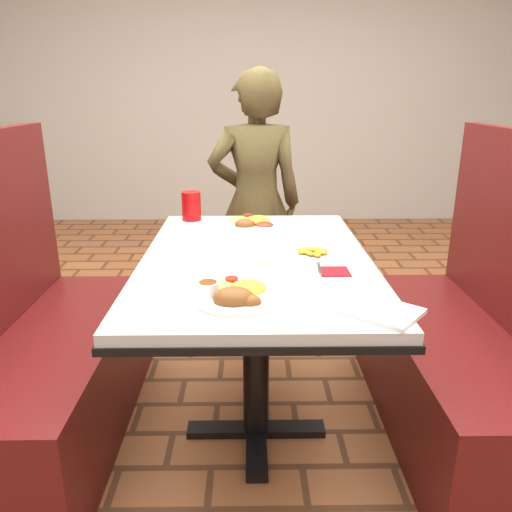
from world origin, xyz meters
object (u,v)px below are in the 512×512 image
diner_person (255,203)px  near_dinner_plate (236,290)px  booth_bench_right (464,359)px  far_dinner_plate (252,221)px  plantain_plate (314,253)px  red_tumbler (191,206)px  booth_bench_left (46,362)px  dining_table (256,281)px

diner_person → near_dinner_plate: 1.43m
booth_bench_right → far_dinner_plate: booth_bench_right is taller
plantain_plate → far_dinner_plate: bearing=117.6°
booth_bench_right → diner_person: bearing=127.2°
red_tumbler → booth_bench_left: bearing=-134.3°
dining_table → booth_bench_right: size_ratio=1.01×
red_tumbler → near_dinner_plate: bearing=-76.3°
booth_bench_right → plantain_plate: (-0.59, -0.00, 0.43)m
booth_bench_right → far_dinner_plate: 1.01m
booth_bench_right → near_dinner_plate: (-0.86, -0.38, 0.45)m
near_dinner_plate → red_tumbler: 0.94m
dining_table → diner_person: 1.04m
near_dinner_plate → red_tumbler: (-0.22, 0.91, 0.04)m
booth_bench_right → diner_person: size_ratio=0.84×
diner_person → red_tumbler: (-0.30, -0.51, 0.10)m
booth_bench_right → plantain_plate: bearing=-179.6°
booth_bench_left → booth_bench_right: 1.60m
booth_bench_right → diner_person: (-0.79, 1.04, 0.38)m
booth_bench_left → near_dinner_plate: bearing=-27.6°
plantain_plate → red_tumbler: bearing=132.6°
far_dinner_plate → red_tumbler: red_tumbler is taller
diner_person → near_dinner_plate: (-0.07, -1.42, 0.07)m
near_dinner_plate → plantain_plate: bearing=55.0°
booth_bench_right → red_tumbler: bearing=154.1°
near_dinner_plate → red_tumbler: bearing=103.7°
booth_bench_left → plantain_plate: booth_bench_left is taller
plantain_plate → booth_bench_left: bearing=179.7°
booth_bench_left → red_tumbler: 0.88m
near_dinner_plate → plantain_plate: size_ratio=1.59×
dining_table → near_dinner_plate: near_dinner_plate is taller
booth_bench_left → near_dinner_plate: booth_bench_left is taller
diner_person → plantain_plate: (0.19, -1.04, 0.05)m
diner_person → booth_bench_right: bearing=122.9°
booth_bench_left → far_dinner_plate: 0.99m
booth_bench_left → red_tumbler: size_ratio=9.31×
booth_bench_left → diner_person: diner_person is taller
far_dinner_plate → plantain_plate: bearing=-62.4°
near_dinner_plate → red_tumbler: red_tumbler is taller
dining_table → booth_bench_left: booth_bench_left is taller
dining_table → booth_bench_left: (-0.80, 0.00, -0.32)m
booth_bench_right → dining_table: bearing=180.0°
diner_person → near_dinner_plate: bearing=82.8°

